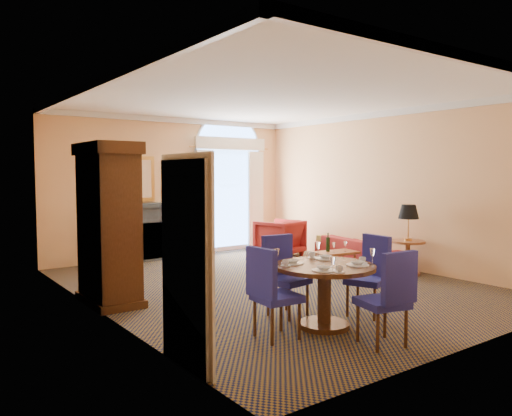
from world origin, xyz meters
TOP-DOWN VIEW (x-y plane):
  - ground at (0.00, 0.00)m, footprint 7.50×7.50m
  - room_envelope at (-0.03, 0.67)m, footprint 6.04×7.52m
  - armoire at (-2.72, 0.44)m, footprint 0.68×1.20m
  - dining_table at (-0.97, -2.28)m, footprint 1.26×1.26m
  - dining_chair_north at (-1.01, -1.51)m, footprint 0.55×0.55m
  - dining_chair_south at (-0.88, -3.22)m, footprint 0.58×0.58m
  - dining_chair_east at (-0.04, -2.22)m, footprint 0.62×0.62m
  - dining_chair_west at (-1.80, -2.24)m, footprint 0.53×0.52m
  - sofa at (2.55, 0.37)m, footprint 0.99×2.07m
  - armchair at (1.96, 2.26)m, footprint 1.13×1.14m
  - coffee_table at (1.56, 0.05)m, footprint 0.88×0.56m
  - side_table at (2.60, -0.83)m, footprint 0.65×0.65m

SIDE VIEW (x-z plane):
  - ground at x=0.00m, z-range 0.00..0.00m
  - sofa at x=2.55m, z-range 0.00..0.58m
  - coffee_table at x=1.56m, z-range 0.01..0.80m
  - armchair at x=1.96m, z-range 0.00..0.85m
  - dining_table at x=-0.97m, z-range 0.09..1.08m
  - dining_chair_north at x=-1.01m, z-range 0.08..1.15m
  - dining_chair_south at x=-0.88m, z-range 0.08..1.15m
  - dining_chair_east at x=-0.04m, z-range 0.08..1.15m
  - dining_chair_west at x=-1.80m, z-range 0.08..1.15m
  - side_table at x=2.60m, z-range 0.18..1.48m
  - armoire at x=-2.72m, z-range -0.04..2.32m
  - room_envelope at x=-0.03m, z-range 0.78..4.23m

